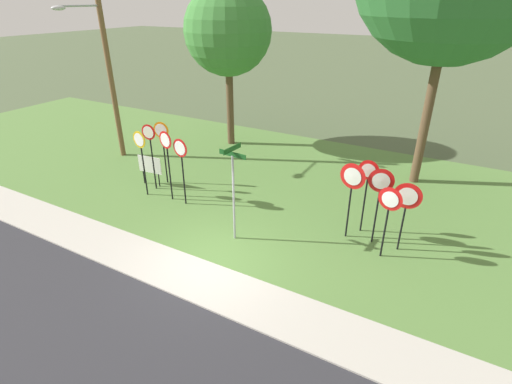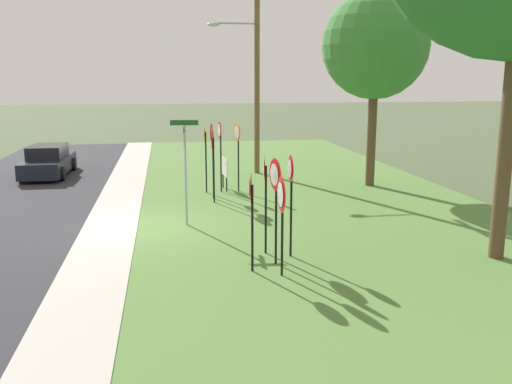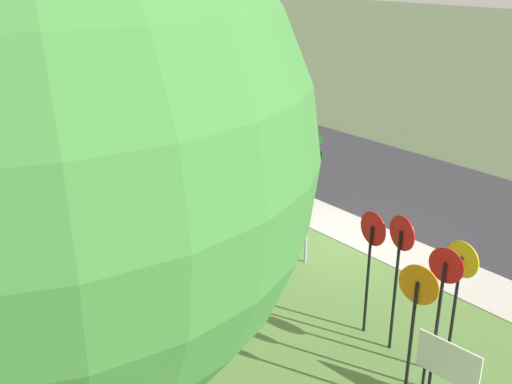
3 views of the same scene
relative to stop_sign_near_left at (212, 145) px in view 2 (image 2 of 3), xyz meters
The scene contains 18 objects.
ground_plane 4.88m from the stop_sign_near_left, 34.98° to the right, with size 160.00×160.00×0.00m, color #4C5B3D.
sidewalk_strip 5.34m from the stop_sign_near_left, 42.57° to the right, with size 44.00×1.60×0.06m, color #BCB7AD.
grass_median 5.40m from the stop_sign_near_left, 43.31° to the left, with size 44.00×12.00×0.04m, color #567F3D.
stop_sign_near_left is the anchor object (origin of this frame).
stop_sign_near_right 1.13m from the stop_sign_near_left, behind, with size 0.64×0.11×2.61m.
stop_sign_far_left 1.60m from the stop_sign_near_left, 137.46° to the left, with size 0.65×0.15×2.62m.
stop_sign_far_center 0.69m from the stop_sign_near_left, ahead, with size 0.66×0.12×2.57m.
stop_sign_far_right 1.25m from the stop_sign_near_left, 161.22° to the left, with size 0.61×0.11×2.70m.
yield_sign_near_left 8.31m from the stop_sign_near_left, ahead, with size 0.81×0.10×2.27m.
yield_sign_near_right 7.51m from the stop_sign_near_left, ahead, with size 0.75×0.16×2.53m.
yield_sign_far_left 7.09m from the stop_sign_near_left, 10.48° to the left, with size 0.66×0.10×2.53m.
yield_sign_far_right 6.68m from the stop_sign_near_left, ahead, with size 0.82×0.17×2.57m.
yield_sign_center 7.89m from the stop_sign_near_left, ahead, with size 0.70×0.17×2.30m.
street_name_post 3.71m from the stop_sign_near_left, 17.25° to the right, with size 0.96×0.81×3.14m.
utility_pole 6.48m from the stop_sign_near_left, 155.63° to the left, with size 2.10×2.33×9.27m.
notice_board 2.03m from the stop_sign_near_left, 158.85° to the left, with size 1.10×0.12×1.25m.
oak_tree_left 7.65m from the stop_sign_near_left, 102.66° to the left, with size 4.18×4.18×7.67m.
parked_hatchback_near 9.40m from the stop_sign_near_left, 131.89° to the right, with size 4.54×1.95×1.39m.
Camera 2 is at (16.08, 0.90, 4.39)m, focal length 38.69 mm.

